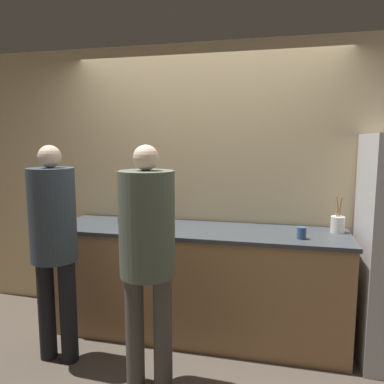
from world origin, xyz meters
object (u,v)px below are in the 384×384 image
Objects in this scene: utensil_crock at (338,224)px; fruit_bowl at (138,218)px; cup_blue at (302,233)px; bottle_red at (155,218)px; person_left at (54,236)px; person_center at (147,245)px.

fruit_bowl is at bearing -179.39° from utensil_crock.
fruit_bowl reaches higher than cup_blue.
fruit_bowl is 4.05× the size of cup_blue.
person_left is at bearing -133.62° from bottle_red.
person_left is 0.82m from person_center.
utensil_crock is at bearing 0.61° from fruit_bowl.
utensil_crock is at bearing 20.24° from person_left.
person_center is (0.81, -0.14, 0.02)m from person_left.
person_center is at bearing -147.73° from cup_blue.
person_center reaches higher than bottle_red.
bottle_red is at bearing -33.52° from fruit_bowl.
person_center reaches higher than person_left.
fruit_bowl is 1.48m from cup_blue.
cup_blue is at bearing -5.59° from bottle_red.
bottle_red is (0.60, 0.63, 0.04)m from person_left.
person_left is 1.90m from cup_blue.
fruit_bowl is 0.26m from bottle_red.
person_center is 1.01m from fruit_bowl.
bottle_red reaches higher than cup_blue.
person_center is 0.80m from bottle_red.
person_left reaches higher than bottle_red.
person_left is 0.87m from bottle_red.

